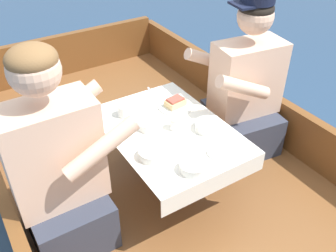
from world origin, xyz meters
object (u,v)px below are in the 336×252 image
object	(u,v)px
person_port	(58,171)
sandwich	(175,102)
coffee_cup_starboard	(176,123)
person_starboard	(244,92)
coffee_cup_port	(125,110)

from	to	relation	value
person_port	sandwich	bearing A→B (deg)	13.86
sandwich	coffee_cup_starboard	bearing A→B (deg)	-121.64
person_port	person_starboard	distance (m)	1.19
sandwich	person_port	bearing A→B (deg)	-166.03
person_port	coffee_cup_starboard	xyz separation A→B (m)	(0.63, 0.01, 0.02)
person_starboard	coffee_cup_port	size ratio (longest dim) A/B	9.80
sandwich	coffee_cup_port	xyz separation A→B (m)	(-0.28, 0.08, 0.00)
person_port	coffee_cup_starboard	size ratio (longest dim) A/B	11.09
coffee_cup_port	coffee_cup_starboard	world-z (taller)	coffee_cup_starboard
sandwich	coffee_cup_starboard	size ratio (longest dim) A/B	1.29
coffee_cup_port	person_starboard	bearing A→B (deg)	-12.31
person_port	sandwich	distance (m)	0.76
sandwich	coffee_cup_port	bearing A→B (deg)	164.73
sandwich	coffee_cup_port	size ratio (longest dim) A/B	1.16
person_port	person_starboard	bearing A→B (deg)	4.83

